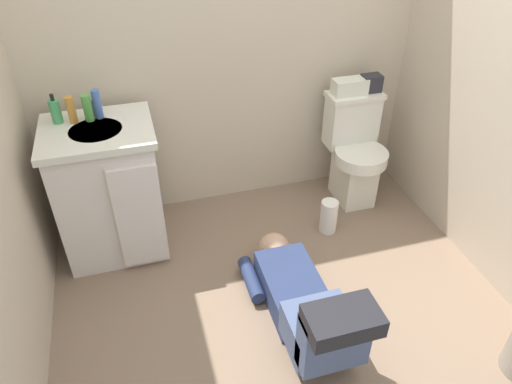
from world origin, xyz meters
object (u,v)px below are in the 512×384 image
object	(u,v)px
faucet	(93,108)
tissue_box	(350,87)
person_plumber	(305,303)
paper_towel_roll	(329,216)
toiletry_bag	(371,83)
soap_dispenser	(56,111)
bottle_amber	(71,110)
toilet	(354,151)
bottle_green	(88,108)
vanity_cabinet	(110,190)
bottle_blue	(97,104)

from	to	relation	value
faucet	tissue_box	xyz separation A→B (m)	(1.56, 0.02, -0.07)
person_plumber	paper_towel_roll	bearing A→B (deg)	57.81
faucet	toiletry_bag	bearing A→B (deg)	0.76
soap_dispenser	bottle_amber	xyz separation A→B (m)	(0.08, -0.02, 0.01)
faucet	person_plumber	size ratio (longest dim) A/B	0.09
faucet	paper_towel_roll	bearing A→B (deg)	-16.49
toilet	soap_dispenser	size ratio (longest dim) A/B	4.52
faucet	soap_dispenser	distance (m)	0.19
soap_dispenser	bottle_green	world-z (taller)	soap_dispenser
vanity_cabinet	soap_dispenser	size ratio (longest dim) A/B	4.94
tissue_box	toiletry_bag	xyz separation A→B (m)	(0.15, 0.00, 0.01)
bottle_blue	person_plumber	bearing A→B (deg)	-50.97
paper_towel_roll	person_plumber	bearing A→B (deg)	-122.19
bottle_green	vanity_cabinet	bearing A→B (deg)	-75.30
faucet	bottle_blue	bearing A→B (deg)	-37.67
vanity_cabinet	paper_towel_roll	size ratio (longest dim) A/B	3.64
toilet	vanity_cabinet	xyz separation A→B (m)	(-1.61, -0.08, 0.05)
vanity_cabinet	soap_dispenser	world-z (taller)	soap_dispenser
faucet	bottle_green	xyz separation A→B (m)	(-0.02, -0.04, 0.02)
toilet	bottle_green	size ratio (longest dim) A/B	5.09
bottle_green	toiletry_bag	bearing A→B (deg)	2.07
bottle_amber	tissue_box	bearing A→B (deg)	2.30
bottle_amber	bottle_blue	distance (m)	0.14
faucet	paper_towel_roll	distance (m)	1.56
person_plumber	toilet	bearing A→B (deg)	53.94
toilet	person_plumber	xyz separation A→B (m)	(-0.73, -1.00, -0.19)
toiletry_bag	bottle_amber	distance (m)	1.82
tissue_box	toiletry_bag	size ratio (longest dim) A/B	1.77
toilet	paper_towel_roll	distance (m)	0.51
tissue_box	faucet	bearing A→B (deg)	-179.17
vanity_cabinet	bottle_amber	world-z (taller)	bottle_amber
soap_dispenser	bottle_blue	size ratio (longest dim) A/B	1.02
tissue_box	soap_dispenser	size ratio (longest dim) A/B	1.33
faucet	soap_dispenser	xyz separation A→B (m)	(-0.19, -0.02, 0.02)
vanity_cabinet	soap_dispenser	distance (m)	0.52
toilet	tissue_box	distance (m)	0.44
bottle_green	tissue_box	bearing A→B (deg)	2.26
soap_dispenser	toiletry_bag	bearing A→B (deg)	1.28
vanity_cabinet	faucet	distance (m)	0.47
toilet	bottle_green	bearing A→B (deg)	179.03
faucet	tissue_box	distance (m)	1.57
tissue_box	bottle_blue	distance (m)	1.54
toilet	bottle_blue	world-z (taller)	bottle_blue
soap_dispenser	bottle_amber	distance (m)	0.09
soap_dispenser	tissue_box	bearing A→B (deg)	1.39
person_plumber	tissue_box	bearing A→B (deg)	57.93
bottle_amber	bottle_green	bearing A→B (deg)	2.92
person_plumber	bottle_green	xyz separation A→B (m)	(-0.90, 1.03, 0.72)
person_plumber	paper_towel_roll	size ratio (longest dim) A/B	4.73
person_plumber	bottle_green	size ratio (longest dim) A/B	7.22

